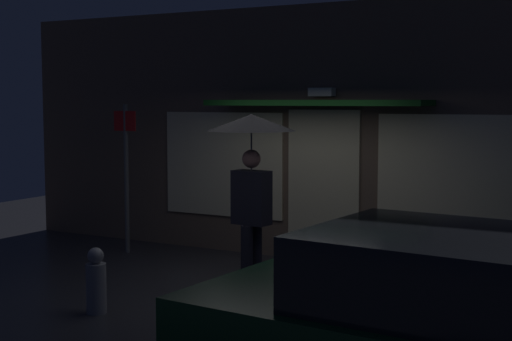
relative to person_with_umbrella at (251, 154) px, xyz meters
name	(u,v)px	position (x,y,z in m)	size (l,w,h in m)	color
ground_plane	(249,296)	(0.13, -0.29, -1.69)	(18.00, 18.00, 0.00)	#2D2D33
building_facade	(328,134)	(0.13, 2.05, 0.16)	(10.88, 1.00, 3.71)	brown
person_with_umbrella	(251,154)	(0.00, 0.00, 0.00)	(1.08, 1.08, 2.16)	black
parked_car	(487,340)	(3.40, -2.86, -0.95)	(4.40, 2.27, 1.43)	#0C3F1E
street_sign_post	(126,169)	(-2.77, 1.04, -0.39)	(0.40, 0.07, 2.27)	#595B60
sidewalk_bollard	(418,264)	(1.84, 0.88, -1.34)	(0.23, 0.23, 0.70)	#9E998E
fire_hydrant	(96,283)	(-1.00, -1.70, -1.35)	(0.22, 0.22, 0.73)	gray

